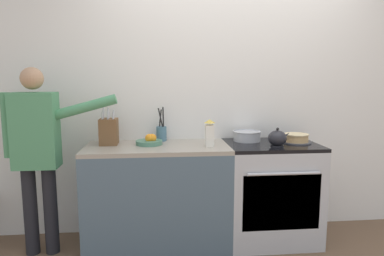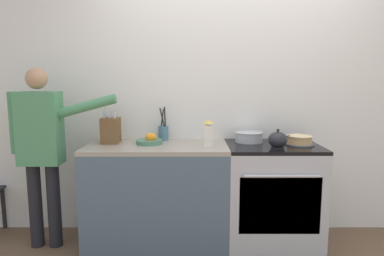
# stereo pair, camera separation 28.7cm
# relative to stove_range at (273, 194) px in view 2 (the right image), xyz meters

# --- Properties ---
(wall_back) EXTENTS (8.00, 0.04, 2.60)m
(wall_back) POSITION_rel_stove_range_xyz_m (-0.30, 0.32, 0.86)
(wall_back) COLOR silver
(wall_back) RESTS_ON ground_plane
(counter_cabinet) EXTENTS (1.21, 0.59, 0.88)m
(counter_cabinet) POSITION_rel_stove_range_xyz_m (-1.00, 0.00, -0.00)
(counter_cabinet) COLOR #4C6070
(counter_cabinet) RESTS_ON ground_plane
(stove_range) EXTENTS (0.79, 0.62, 0.88)m
(stove_range) POSITION_rel_stove_range_xyz_m (0.00, 0.00, 0.00)
(stove_range) COLOR #B7BABF
(stove_range) RESTS_ON ground_plane
(layer_cake) EXTENTS (0.26, 0.26, 0.08)m
(layer_cake) POSITION_rel_stove_range_xyz_m (0.22, 0.01, 0.48)
(layer_cake) COLOR #4C4C51
(layer_cake) RESTS_ON stove_range
(tea_kettle) EXTENTS (0.19, 0.16, 0.16)m
(tea_kettle) POSITION_rel_stove_range_xyz_m (0.01, -0.12, 0.51)
(tea_kettle) COLOR #232328
(tea_kettle) RESTS_ON stove_range
(mixing_bowl) EXTENTS (0.26, 0.26, 0.09)m
(mixing_bowl) POSITION_rel_stove_range_xyz_m (-0.19, 0.14, 0.49)
(mixing_bowl) COLOR #B7BABF
(mixing_bowl) RESTS_ON stove_range
(knife_block) EXTENTS (0.15, 0.17, 0.32)m
(knife_block) POSITION_rel_stove_range_xyz_m (-1.41, 0.10, 0.55)
(knife_block) COLOR brown
(knife_block) RESTS_ON counter_cabinet
(utensil_crock) EXTENTS (0.09, 0.09, 0.31)m
(utensil_crock) POSITION_rel_stove_range_xyz_m (-0.96, 0.22, 0.52)
(utensil_crock) COLOR #477084
(utensil_crock) RESTS_ON counter_cabinet
(fruit_bowl) EXTENTS (0.23, 0.23, 0.09)m
(fruit_bowl) POSITION_rel_stove_range_xyz_m (-1.06, 0.05, 0.47)
(fruit_bowl) COLOR #4C7F66
(fruit_bowl) RESTS_ON counter_cabinet
(milk_carton) EXTENTS (0.07, 0.07, 0.23)m
(milk_carton) POSITION_rel_stove_range_xyz_m (-0.56, -0.08, 0.55)
(milk_carton) COLOR white
(milk_carton) RESTS_ON counter_cabinet
(person_baker) EXTENTS (0.90, 0.20, 1.53)m
(person_baker) POSITION_rel_stove_range_xyz_m (-1.95, -0.06, 0.47)
(person_baker) COLOR black
(person_baker) RESTS_ON ground_plane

